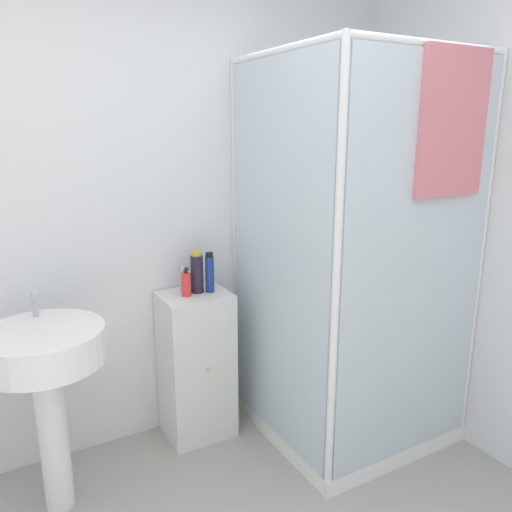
{
  "coord_description": "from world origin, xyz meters",
  "views": [
    {
      "loc": [
        -0.58,
        -0.89,
        1.71
      ],
      "look_at": [
        0.54,
        1.1,
        1.13
      ],
      "focal_mm": 35.0,
      "sensor_mm": 36.0,
      "label": 1
    }
  ],
  "objects_px": {
    "soap_dispenser": "(186,284)",
    "shampoo_bottle_blue": "(210,273)",
    "shampoo_bottle_tall_black": "(197,272)",
    "lotion_bottle_white": "(183,282)",
    "sink": "(45,367)"
  },
  "relations": [
    {
      "from": "shampoo_bottle_blue",
      "to": "lotion_bottle_white",
      "type": "distance_m",
      "value": 0.15
    },
    {
      "from": "sink",
      "to": "soap_dispenser",
      "type": "relative_size",
      "value": 6.34
    },
    {
      "from": "sink",
      "to": "shampoo_bottle_blue",
      "type": "xyz_separation_m",
      "value": [
        0.88,
        0.2,
        0.25
      ]
    },
    {
      "from": "sink",
      "to": "lotion_bottle_white",
      "type": "distance_m",
      "value": 0.82
    },
    {
      "from": "soap_dispenser",
      "to": "shampoo_bottle_blue",
      "type": "xyz_separation_m",
      "value": [
        0.14,
        0.0,
        0.04
      ]
    },
    {
      "from": "soap_dispenser",
      "to": "shampoo_bottle_blue",
      "type": "distance_m",
      "value": 0.14
    },
    {
      "from": "shampoo_bottle_blue",
      "to": "lotion_bottle_white",
      "type": "xyz_separation_m",
      "value": [
        -0.13,
        0.06,
        -0.05
      ]
    },
    {
      "from": "shampoo_bottle_tall_black",
      "to": "shampoo_bottle_blue",
      "type": "distance_m",
      "value": 0.07
    },
    {
      "from": "soap_dispenser",
      "to": "shampoo_bottle_blue",
      "type": "height_order",
      "value": "shampoo_bottle_blue"
    },
    {
      "from": "shampoo_bottle_tall_black",
      "to": "lotion_bottle_white",
      "type": "height_order",
      "value": "shampoo_bottle_tall_black"
    },
    {
      "from": "shampoo_bottle_blue",
      "to": "shampoo_bottle_tall_black",
      "type": "bearing_deg",
      "value": 157.16
    },
    {
      "from": "sink",
      "to": "shampoo_bottle_tall_black",
      "type": "relative_size",
      "value": 4.39
    },
    {
      "from": "shampoo_bottle_tall_black",
      "to": "lotion_bottle_white",
      "type": "xyz_separation_m",
      "value": [
        -0.07,
        0.04,
        -0.05
      ]
    },
    {
      "from": "shampoo_bottle_tall_black",
      "to": "lotion_bottle_white",
      "type": "relative_size",
      "value": 1.55
    },
    {
      "from": "soap_dispenser",
      "to": "sink",
      "type": "bearing_deg",
      "value": -164.79
    }
  ]
}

